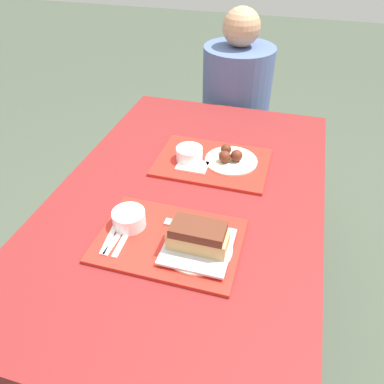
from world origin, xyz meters
The scene contains 15 objects.
ground_plane centered at (0.00, 0.00, 0.00)m, with size 12.00×12.00×0.00m, color #424C3D.
picnic_table centered at (0.00, 0.00, 0.67)m, with size 0.91×1.44×0.78m.
picnic_bench_far centered at (0.00, 0.94, 0.39)m, with size 0.87×0.28×0.46m.
tray_near centered at (0.01, -0.24, 0.78)m, with size 0.42×0.30×0.01m.
tray_far centered at (0.04, 0.20, 0.78)m, with size 0.42×0.30×0.01m.
bowl_coleslaw_near centered at (-0.13, -0.21, 0.82)m, with size 0.10×0.10×0.05m.
brisket_sandwich_plate centered at (0.10, -0.25, 0.83)m, with size 0.20×0.20×0.09m.
plastic_fork_near centered at (-0.14, -0.27, 0.79)m, with size 0.02×0.17×0.00m.
plastic_knife_near centered at (-0.12, -0.27, 0.79)m, with size 0.02×0.17×0.00m.
plastic_spoon_near centered at (-0.16, -0.27, 0.79)m, with size 0.04×0.17×0.00m.
condiment_packet centered at (-0.01, -0.17, 0.79)m, with size 0.04×0.03×0.01m.
bowl_coleslaw_far centered at (-0.05, 0.19, 0.82)m, with size 0.10×0.10×0.05m.
wings_plate_far centered at (0.10, 0.22, 0.81)m, with size 0.20×0.20×0.05m.
napkin_far centered at (-0.03, 0.14, 0.79)m, with size 0.11×0.08×0.01m.
person_seated_across centered at (-0.01, 0.94, 0.76)m, with size 0.37×0.37×0.72m.
Camera 1 is at (0.29, -0.97, 1.59)m, focal length 35.00 mm.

